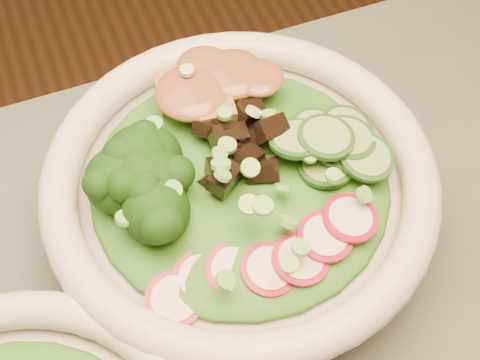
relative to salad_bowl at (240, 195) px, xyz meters
name	(u,v)px	position (x,y,z in m)	size (l,w,h in m)	color
salad_bowl	(240,195)	(0.00, 0.00, 0.00)	(0.31, 0.31, 0.08)	silver
lettuce_bed	(240,179)	(0.00, 0.00, 0.02)	(0.23, 0.23, 0.03)	#1A5512
broccoli_florets	(149,195)	(-0.07, 0.00, 0.04)	(0.09, 0.08, 0.05)	black
radish_slices	(281,257)	(0.00, -0.08, 0.03)	(0.13, 0.05, 0.02)	maroon
cucumber_slices	(331,143)	(0.07, 0.00, 0.04)	(0.08, 0.08, 0.04)	#79AD60
mushroom_heap	(234,153)	(0.00, 0.01, 0.04)	(0.08, 0.08, 0.05)	black
tofu_cubes	(212,99)	(0.00, 0.07, 0.04)	(0.10, 0.07, 0.04)	#A36436
peanut_sauce	(211,87)	(0.00, 0.07, 0.05)	(0.08, 0.06, 0.02)	brown
scallion_garnish	(240,158)	(0.00, 0.00, 0.05)	(0.22, 0.22, 0.03)	#69BD42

